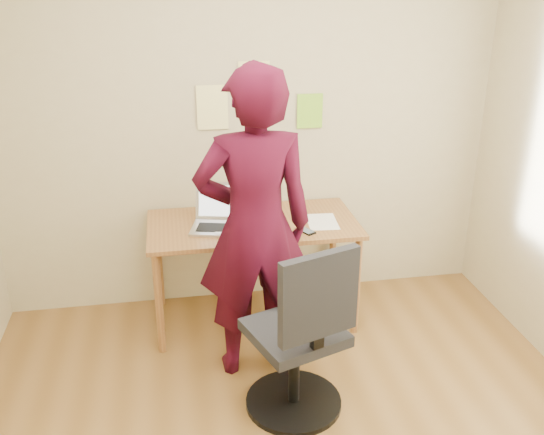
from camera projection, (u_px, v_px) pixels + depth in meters
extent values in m
cube|color=#C3B68E|center=(247.00, 119.00, 4.18)|extent=(3.50, 0.04, 2.70)
cube|color=olive|center=(253.00, 224.00, 4.06)|extent=(1.40, 0.70, 0.03)
cylinder|color=olive|center=(159.00, 304.00, 3.83)|extent=(0.05, 0.05, 0.71)
cylinder|color=olive|center=(356.00, 286.00, 4.04)|extent=(0.05, 0.05, 0.71)
cylinder|color=olive|center=(159.00, 261.00, 4.38)|extent=(0.05, 0.05, 0.71)
cylinder|color=olive|center=(333.00, 248.00, 4.58)|extent=(0.05, 0.05, 0.71)
cube|color=#B1B1B8|center=(220.00, 228.00, 3.95)|extent=(0.42, 0.34, 0.02)
cube|color=black|center=(220.00, 227.00, 3.94)|extent=(0.32, 0.21, 0.00)
cube|color=#B1B1B8|center=(223.00, 201.00, 4.04)|extent=(0.37, 0.16, 0.25)
cube|color=white|center=(223.00, 201.00, 4.04)|extent=(0.33, 0.13, 0.20)
cube|color=white|center=(322.00, 222.00, 4.07)|extent=(0.22, 0.30, 0.00)
cube|color=black|center=(306.00, 231.00, 3.92)|extent=(0.12, 0.14, 0.01)
cube|color=#3F4C59|center=(306.00, 230.00, 3.91)|extent=(0.10, 0.12, 0.00)
cube|color=#FFF498|center=(212.00, 107.00, 4.07)|extent=(0.21, 0.00, 0.30)
cube|color=#FFF498|center=(254.00, 84.00, 4.06)|extent=(0.21, 0.00, 0.30)
cube|color=#89D12F|center=(310.00, 111.00, 4.20)|extent=(0.18, 0.00, 0.24)
cube|color=black|center=(295.00, 332.00, 3.30)|extent=(0.59, 0.59, 0.06)
cube|color=black|center=(319.00, 296.00, 2.99)|extent=(0.44, 0.20, 0.46)
cube|color=black|center=(317.00, 336.00, 3.09)|extent=(0.07, 0.06, 0.13)
cylinder|color=black|center=(294.00, 371.00, 3.40)|extent=(0.06, 0.06, 0.46)
cylinder|color=black|center=(293.00, 402.00, 3.48)|extent=(0.55, 0.55, 0.03)
imported|color=#380718|center=(255.00, 228.00, 3.47)|extent=(0.69, 0.46, 1.89)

